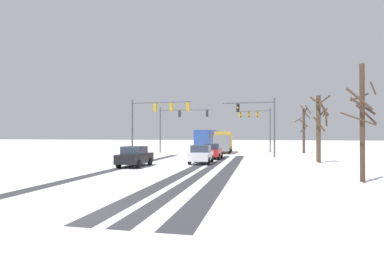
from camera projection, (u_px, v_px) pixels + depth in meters
The scene contains 18 objects.
ground_plane at pixel (67, 212), 9.87m from camera, with size 300.00×300.00×0.00m, color white.
wheel_track_left_lane at pixel (126, 167), 24.10m from camera, with size 0.92×30.03×0.01m, color #38383D.
wheel_track_right_lane at pixel (193, 168), 22.95m from camera, with size 0.87×30.03×0.01m, color #38383D.
wheel_track_center at pixel (229, 169), 22.38m from camera, with size 1.01×30.03×0.01m, color #38383D.
wheel_track_oncoming at pixel (208, 169), 22.70m from camera, with size 0.71×30.03×0.01m, color #38383D.
sidewalk_kerb_right at pixel (307, 173), 19.94m from camera, with size 4.00×30.03×0.12m, color white.
traffic_signal_near_right at pixel (260, 118), 33.43m from camera, with size 5.69×0.55×6.50m.
traffic_signal_far_right at pixel (258, 120), 45.23m from camera, with size 4.61×0.58×6.50m.
traffic_signal_far_left at pixel (177, 120), 43.70m from camera, with size 7.26×0.65×6.50m.
traffic_signal_near_left at pixel (155, 114), 33.68m from camera, with size 6.91×0.52×6.50m.
car_red_lead at pixel (213, 151), 32.55m from camera, with size 1.84×4.10×1.62m.
car_white_second at pixel (201, 154), 27.03m from camera, with size 1.92×4.15×1.62m.
car_black_third at pixel (135, 156), 24.36m from camera, with size 1.85×4.11×1.62m.
bus_oncoming at pixel (208, 138), 54.26m from camera, with size 2.92×11.07×3.38m.
box_truck_delivery at pixel (223, 141), 43.65m from camera, with size 2.51×7.48×3.02m.
bare_tree_sidewalk_near at pixel (362, 120), 16.08m from camera, with size 1.91×1.66×6.28m.
bare_tree_sidewalk_mid at pixel (319, 125), 27.67m from camera, with size 1.81×1.91×6.11m.
bare_tree_sidewalk_far at pixel (304, 128), 42.50m from camera, with size 2.24×2.24×6.70m.
Camera 1 is at (6.04, -8.82, 2.49)m, focal length 28.67 mm.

